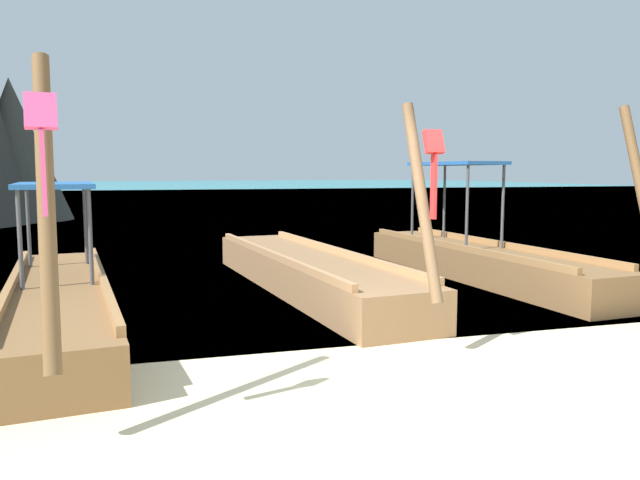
{
  "coord_description": "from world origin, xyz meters",
  "views": [
    {
      "loc": [
        -2.3,
        -4.56,
        1.86
      ],
      "look_at": [
        0.0,
        3.49,
        0.92
      ],
      "focal_mm": 34.36,
      "sensor_mm": 36.0,
      "label": 1
    }
  ],
  "objects": [
    {
      "name": "sea_water",
      "position": [
        0.0,
        61.49,
        0.0
      ],
      "size": [
        120.0,
        120.0,
        0.0
      ],
      "primitive_type": "plane",
      "color": "teal",
      "rests_on": "ground"
    },
    {
      "name": "longtail_boat_turquoise_ribbon",
      "position": [
        3.26,
        4.83,
        0.34
      ],
      "size": [
        1.53,
        6.84,
        2.68
      ],
      "color": "brown",
      "rests_on": "ground"
    },
    {
      "name": "ground",
      "position": [
        0.0,
        0.0,
        0.0
      ],
      "size": [
        120.0,
        120.0,
        0.0
      ],
      "primitive_type": "plane",
      "color": "beige"
    },
    {
      "name": "longtail_boat_red_ribbon",
      "position": [
        0.11,
        4.63,
        0.29
      ],
      "size": [
        1.86,
        7.06,
        2.59
      ],
      "color": "olive",
      "rests_on": "ground"
    },
    {
      "name": "longtail_boat_pink_ribbon",
      "position": [
        -3.33,
        3.25,
        0.32
      ],
      "size": [
        1.77,
        6.64,
        2.72
      ],
      "color": "brown",
      "rests_on": "ground"
    }
  ]
}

